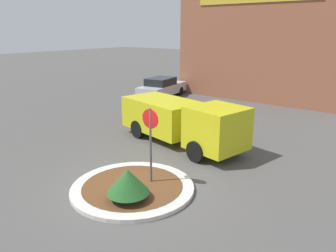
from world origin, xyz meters
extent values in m
plane|color=#514F4C|center=(0.00, 0.00, 0.00)|extent=(120.00, 120.00, 0.00)
cylinder|color=beige|center=(0.00, 0.00, 0.06)|extent=(3.83, 3.83, 0.13)
cylinder|color=brown|center=(0.00, 0.00, 0.07)|extent=(3.14, 3.14, 0.13)
cylinder|color=#4C4C51|center=(0.25, 0.59, 1.26)|extent=(0.07, 0.07, 2.52)
cylinder|color=#B71414|center=(0.25, 0.59, 2.20)|extent=(0.61, 0.03, 0.61)
cylinder|color=brown|center=(0.47, -0.67, 0.23)|extent=(0.08, 0.08, 0.21)
cone|color=#235623|center=(0.47, -0.67, 0.69)|extent=(1.23, 1.23, 0.71)
cube|color=gold|center=(0.70, 3.95, 1.18)|extent=(2.29, 2.30, 1.63)
cube|color=gold|center=(-2.49, 4.62, 1.07)|extent=(3.96, 2.75, 1.39)
cube|color=black|center=(1.36, 3.82, 1.47)|extent=(0.40, 1.71, 0.57)
cylinder|color=black|center=(0.71, 4.91, 0.41)|extent=(0.85, 0.39, 0.82)
cylinder|color=black|center=(0.33, 3.07, 0.41)|extent=(0.85, 0.39, 0.82)
cylinder|color=black|center=(-2.95, 5.68, 0.41)|extent=(0.85, 0.39, 0.82)
cylinder|color=black|center=(-3.33, 3.84, 0.41)|extent=(0.85, 0.39, 0.82)
cube|color=#93563D|center=(-2.58, 17.19, 3.83)|extent=(11.67, 6.00, 7.65)
cube|color=#B7B7BC|center=(-8.24, 11.76, 0.60)|extent=(2.38, 4.65, 0.68)
cube|color=black|center=(-8.20, 11.54, 1.20)|extent=(1.83, 2.34, 0.52)
cylinder|color=black|center=(-9.23, 13.00, 0.31)|extent=(0.28, 0.64, 0.62)
cylinder|color=black|center=(-7.66, 13.24, 0.31)|extent=(0.28, 0.64, 0.62)
cylinder|color=black|center=(-8.82, 10.28, 0.31)|extent=(0.28, 0.64, 0.62)
cylinder|color=black|center=(-7.24, 10.52, 0.31)|extent=(0.28, 0.64, 0.62)
camera|label=1|loc=(6.52, -6.63, 4.82)|focal=35.00mm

